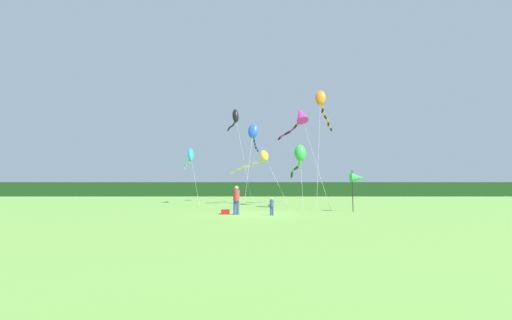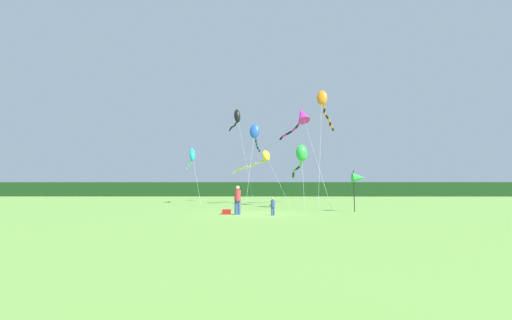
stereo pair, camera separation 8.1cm
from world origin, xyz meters
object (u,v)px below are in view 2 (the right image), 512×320
Objects in this scene: banner_flag_pole at (359,178)px; kite_green at (300,157)px; kite_blue at (255,133)px; kite_black at (237,117)px; cooler_box at (227,212)px; kite_yellow at (261,159)px; kite_magenta at (301,117)px; kite_cyan at (192,157)px; person_child at (273,205)px; kite_orange at (323,102)px; person_adult at (238,199)px.

banner_flag_pole is 5.76m from kite_green.
kite_green is at bearing -53.73° from kite_blue.
kite_black reaches higher than kite_blue.
cooler_box is 0.07× the size of kite_yellow.
kite_magenta reaches higher than kite_blue.
kite_cyan is at bearing 144.20° from kite_green.
kite_green is (2.67, 7.21, 3.68)m from person_child.
kite_magenta is (-2.58, -2.62, -2.04)m from kite_orange.
person_child is 0.12× the size of kite_magenta.
cooler_box is 0.18× the size of banner_flag_pole.
kite_blue is (-0.62, -1.07, 2.50)m from kite_yellow.
kite_orange is 8.48m from kite_yellow.
person_adult is at bearing -126.34° from kite_green.
person_adult is 0.22× the size of kite_blue.
kite_cyan is (-11.14, 6.16, -3.02)m from kite_magenta.
kite_magenta is at bearing 57.89° from person_adult.
person_child is 15.91m from kite_orange.
kite_orange is 1.35× the size of kite_cyan.
person_child is at bearing -16.67° from cooler_box.
kite_yellow reaches higher than person_adult.
kite_orange reaches higher than kite_cyan.
kite_orange is 4.20m from kite_magenta.
kite_orange is 1.60× the size of kite_yellow.
kite_magenta is (5.18, 8.25, 7.09)m from person_adult.
kite_black is (-9.72, 15.24, 7.81)m from banner_flag_pole.
kite_yellow is at bearing -58.97° from kite_black.
kite_magenta is at bearing 71.37° from person_child.
kite_green is at bearing 48.66° from cooler_box.
kite_blue is at bearing -119.84° from kite_yellow.
person_adult is 16.18m from kite_orange.
kite_cyan is (-7.55, 1.43, 0.37)m from kite_yellow.
kite_orange is 15.04m from kite_cyan.
kite_black is at bearing 121.03° from kite_yellow.
person_adult is 12.05m from kite_magenta.
kite_black is at bearing 111.09° from kite_blue.
person_adult is at bearing -163.40° from banner_flag_pole.
kite_black reaches higher than kite_cyan.
person_adult is 3.46× the size of cooler_box.
person_child is at bearing -153.51° from banner_flag_pole.
kite_yellow is 0.81× the size of kite_green.
banner_flag_pole is (8.44, 2.51, 1.37)m from person_adult.
person_child is 0.37× the size of banner_flag_pole.
kite_blue is (-3.89, 5.30, 2.92)m from kite_green.
kite_magenta is 13.09m from kite_cyan.
kite_cyan reaches higher than kite_green.
cooler_box is 0.06× the size of kite_blue.
person_adult is 0.16× the size of kite_black.
kite_black is at bearing 142.72° from kite_orange.
kite_orange is 7.46m from kite_blue.
kite_blue is at bearing 81.76° from cooler_box.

